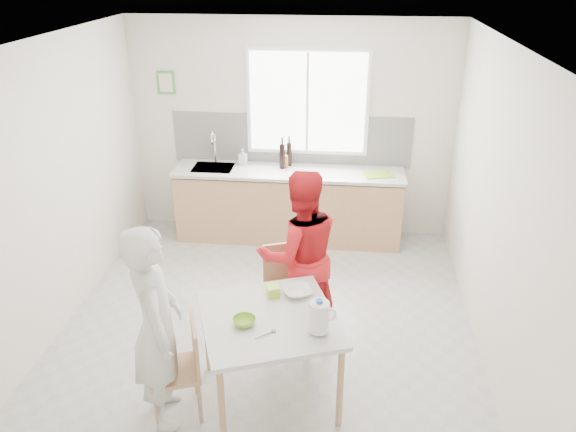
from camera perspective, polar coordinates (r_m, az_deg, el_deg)
name	(u,v)px	position (r m, az deg, el deg)	size (l,w,h in m)	color
ground	(268,326)	(5.65, -2.08, -11.15)	(4.50, 4.50, 0.00)	#B7B7B2
room_shell	(265,170)	(4.86, -2.39, 4.68)	(4.50, 4.50, 4.50)	silver
window	(308,103)	(6.94, 2.00, 11.45)	(1.50, 0.06, 1.30)	white
backsplash	(291,139)	(7.10, 0.32, 7.79)	(3.00, 0.02, 0.65)	white
picture_frame	(166,83)	(7.24, -12.30, 13.10)	(0.22, 0.03, 0.28)	#499C47
kitchen_counter	(288,207)	(7.12, 0.04, 0.89)	(2.84, 0.64, 1.37)	tan
dining_table	(269,325)	(4.47, -1.97, -11.06)	(1.31, 1.31, 0.78)	silver
chair_left	(182,365)	(4.56, -10.67, -14.68)	(0.49, 0.49, 0.82)	tan
chair_far	(287,287)	(5.31, -0.13, -7.24)	(0.54, 0.54, 0.91)	tan
person_white	(157,328)	(4.33, -13.17, -10.99)	(0.61, 0.40, 1.67)	silver
person_red	(300,255)	(5.16, 1.22, -3.98)	(0.81, 0.63, 1.66)	red
bowl_green	(244,321)	(4.34, -4.47, -10.63)	(0.18, 0.18, 0.06)	#7DB529
bowl_white	(298,292)	(4.67, 0.98, -7.68)	(0.23, 0.23, 0.06)	white
milk_jug	(320,316)	(4.19, 3.23, -10.13)	(0.21, 0.15, 0.27)	white
green_box	(273,291)	(4.64, -1.53, -7.64)	(0.10, 0.10, 0.09)	#A7D831
spoon	(264,334)	(4.23, -2.42, -11.92)	(0.01, 0.01, 0.16)	#A5A5AA
cutting_board	(378,175)	(6.86, 9.16, 4.18)	(0.35, 0.25, 0.01)	#86BF2C
wine_bottle_a	(282,156)	(6.94, -0.59, 6.11)	(0.07, 0.07, 0.32)	black
wine_bottle_b	(289,154)	(7.05, 0.12, 6.33)	(0.07, 0.07, 0.30)	black
jar_amber	(286,162)	(6.98, -0.22, 5.54)	(0.06, 0.06, 0.16)	#935620
soap_bottle	(243,157)	(7.12, -4.60, 6.04)	(0.09, 0.09, 0.21)	#999999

